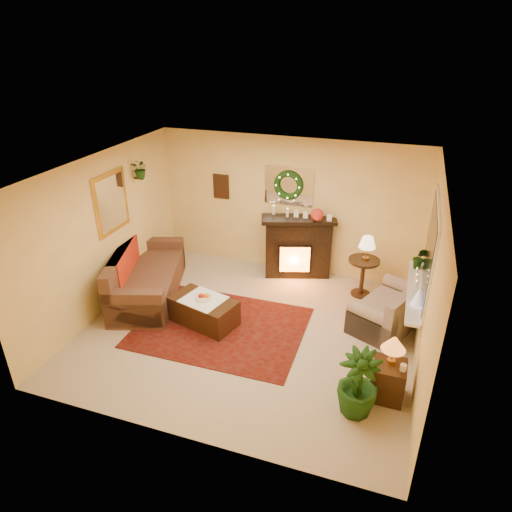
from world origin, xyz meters
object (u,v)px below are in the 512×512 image
(loveseat, at_px, (390,302))
(end_table_square, at_px, (388,380))
(side_table_round, at_px, (362,279))
(coffee_table, at_px, (204,312))
(sofa, at_px, (148,274))
(fireplace, at_px, (298,249))

(loveseat, distance_m, end_table_square, 1.67)
(loveseat, xyz_separation_m, side_table_round, (-0.52, 0.81, -0.10))
(loveseat, distance_m, coffee_table, 2.96)
(end_table_square, relative_size, coffee_table, 0.49)
(loveseat, relative_size, coffee_table, 1.27)
(sofa, distance_m, side_table_round, 3.79)
(sofa, distance_m, coffee_table, 1.39)
(coffee_table, bearing_deg, side_table_round, 51.90)
(side_table_round, bearing_deg, loveseat, -57.11)
(loveseat, bearing_deg, sofa, -149.63)
(loveseat, height_order, coffee_table, loveseat)
(sofa, distance_m, end_table_square, 4.39)
(side_table_round, bearing_deg, fireplace, 163.73)
(sofa, xyz_separation_m, coffee_table, (1.29, -0.48, -0.22))
(coffee_table, bearing_deg, sofa, 174.89)
(sofa, relative_size, loveseat, 1.63)
(loveseat, xyz_separation_m, coffee_table, (-2.81, -0.90, -0.21))
(fireplace, distance_m, side_table_round, 1.35)
(fireplace, xyz_separation_m, side_table_round, (1.28, -0.37, -0.23))
(sofa, height_order, fireplace, fireplace)
(fireplace, xyz_separation_m, coffee_table, (-1.02, -2.08, -0.34))
(sofa, xyz_separation_m, end_table_square, (4.21, -1.23, -0.16))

